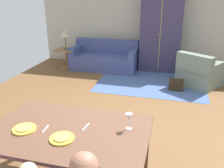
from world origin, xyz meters
name	(u,v)px	position (x,y,z in m)	size (l,w,h in m)	color
ground_plane	(128,111)	(0.00, 0.48, -0.01)	(6.65, 6.16, 0.02)	brown
back_wall	(150,20)	(0.00, 3.61, 1.35)	(6.65, 0.10, 2.70)	#BDB7A4
dining_table	(70,135)	(-0.27, -1.55, 0.69)	(1.70, 1.09, 0.76)	brown
plate_near_man	(24,129)	(-0.74, -1.67, 0.77)	(0.25, 0.25, 0.02)	yellow
pizza_near_man	(24,128)	(-0.74, -1.67, 0.78)	(0.17, 0.17, 0.01)	#DDA951
plate_near_child	(62,138)	(-0.27, -1.73, 0.77)	(0.25, 0.25, 0.02)	yellow
pizza_near_child	(62,137)	(-0.27, -1.73, 0.78)	(0.17, 0.17, 0.01)	#DD934E
wine_glass	(129,118)	(0.34, -1.37, 0.89)	(0.07, 0.07, 0.19)	silver
fork	(46,129)	(-0.53, -1.60, 0.76)	(0.02, 0.15, 0.01)	silver
knife	(86,127)	(-0.12, -1.45, 0.76)	(0.01, 0.17, 0.01)	silver
area_rug	(151,83)	(0.27, 2.05, 0.00)	(2.60, 1.80, 0.01)	#425B8B
couch	(105,59)	(-1.18, 2.90, 0.30)	(1.89, 0.86, 0.82)	#404A81
armchair	(199,73)	(1.39, 2.20, 0.32)	(1.18, 1.19, 0.82)	slate
armoire	(161,33)	(0.36, 3.22, 1.05)	(1.10, 0.59, 2.10)	#393251
side_table	(67,56)	(-2.25, 2.65, 0.38)	(0.56, 0.56, 0.58)	#906035
table_lamp	(65,34)	(-2.25, 2.65, 1.01)	(0.26, 0.26, 0.54)	brown
book_lower	(73,49)	(-2.07, 2.69, 0.59)	(0.22, 0.16, 0.03)	maroon
book_upper	(73,48)	(-2.04, 2.65, 0.62)	(0.22, 0.16, 0.03)	#2B547D
handbag	(176,85)	(0.87, 1.75, 0.13)	(0.32, 0.16, 0.26)	black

